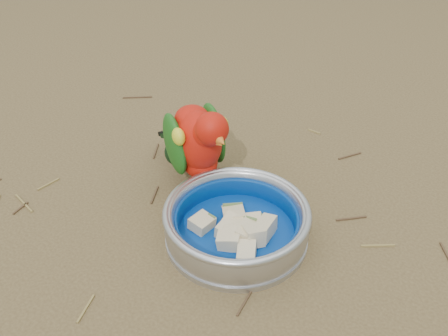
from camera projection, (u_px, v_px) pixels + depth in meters
The scene contains 6 objects.
ground at pixel (171, 244), 0.79m from camera, with size 60.00×60.00×0.00m, color brown.
food_bowl at pixel (236, 235), 0.80m from camera, with size 0.23×0.23×0.02m, color #B2B2BA.
bowl_wall at pixel (237, 220), 0.78m from camera, with size 0.23×0.23×0.04m, color #B2B2BA, non-canonical shape.
fruit_wedges at pixel (237, 224), 0.79m from camera, with size 0.14×0.14×0.03m, color beige, non-canonical shape.
lory_parrot at pixel (198, 148), 0.86m from camera, with size 0.10×0.21×0.17m, color #B71409, non-canonical shape.
ground_debris at pixel (195, 204), 0.87m from camera, with size 0.90×0.80×0.01m, color olive, non-canonical shape.
Camera 1 is at (0.42, -0.40, 0.56)m, focal length 40.00 mm.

